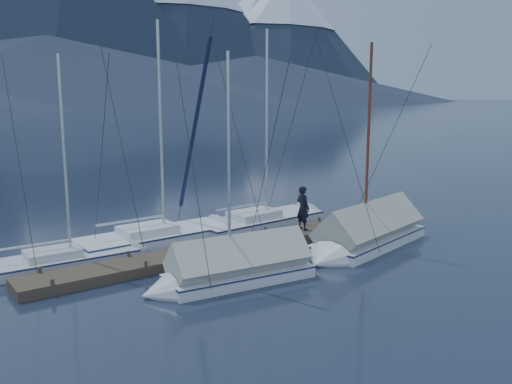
# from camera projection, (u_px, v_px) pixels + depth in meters

# --- Properties ---
(ground) EXTENTS (1000.00, 1000.00, 0.00)m
(ground) POSITION_uv_depth(u_px,v_px,m) (288.00, 259.00, 19.76)
(ground) COLOR black
(ground) RESTS_ON ground
(dock) EXTENTS (18.00, 1.50, 0.54)m
(dock) POSITION_uv_depth(u_px,v_px,m) (256.00, 244.00, 21.34)
(dock) COLOR #382D23
(dock) RESTS_ON ground
(mooring_posts) EXTENTS (15.12, 1.52, 0.35)m
(mooring_posts) POSITION_uv_depth(u_px,v_px,m) (246.00, 240.00, 21.00)
(mooring_posts) COLOR #382D23
(mooring_posts) RESTS_ON ground
(sailboat_open_left) EXTENTS (6.08, 2.60, 7.99)m
(sailboat_open_left) POSITION_uv_depth(u_px,v_px,m) (83.00, 258.00, 19.37)
(sailboat_open_left) COLOR silver
(sailboat_open_left) RESTS_ON ground
(sailboat_open_mid) EXTENTS (7.32, 3.12, 9.61)m
(sailboat_open_mid) POSITION_uv_depth(u_px,v_px,m) (175.00, 235.00, 22.41)
(sailboat_open_mid) COLOR silver
(sailboat_open_mid) RESTS_ON ground
(sailboat_open_right) EXTENTS (7.37, 3.11, 9.58)m
(sailboat_open_right) POSITION_uv_depth(u_px,v_px,m) (274.00, 220.00, 25.17)
(sailboat_open_right) COLOR silver
(sailboat_open_right) RESTS_ON ground
(sailboat_covered_near) EXTENTS (6.97, 3.47, 8.69)m
(sailboat_covered_near) POSITION_uv_depth(u_px,v_px,m) (363.00, 237.00, 21.09)
(sailboat_covered_near) COLOR white
(sailboat_covered_near) RESTS_ON ground
(sailboat_covered_far) EXTENTS (5.80, 2.50, 7.92)m
(sailboat_covered_far) POSITION_uv_depth(u_px,v_px,m) (227.00, 272.00, 17.15)
(sailboat_covered_far) COLOR silver
(sailboat_covered_far) RESTS_ON ground
(person) EXTENTS (0.48, 0.70, 1.85)m
(person) POSITION_uv_depth(u_px,v_px,m) (303.00, 208.00, 22.55)
(person) COLOR black
(person) RESTS_ON dock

